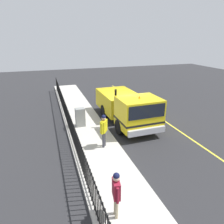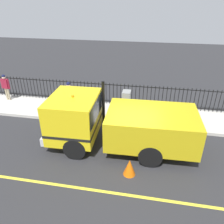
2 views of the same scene
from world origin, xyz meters
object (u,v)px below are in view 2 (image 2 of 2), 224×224
object	(u,v)px
utility_cabinet	(126,101)
traffic_cone	(129,167)
pedestrian_distant	(5,85)
work_truck	(111,121)
worker_standing	(69,94)

from	to	relation	value
utility_cabinet	traffic_cone	size ratio (longest dim) A/B	1.81
pedestrian_distant	utility_cabinet	size ratio (longest dim) A/B	1.38
work_truck	utility_cabinet	size ratio (longest dim) A/B	5.35
worker_standing	pedestrian_distant	xyz separation A→B (m)	(0.90, 4.55, -0.09)
worker_standing	traffic_cone	bearing A→B (deg)	-12.10
worker_standing	pedestrian_distant	bearing A→B (deg)	-155.78
work_truck	pedestrian_distant	xyz separation A→B (m)	(3.40, 7.37, -0.09)
work_truck	utility_cabinet	world-z (taller)	work_truck
work_truck	pedestrian_distant	world-z (taller)	work_truck
worker_standing	utility_cabinet	bearing A→B (deg)	48.53
pedestrian_distant	traffic_cone	size ratio (longest dim) A/B	2.49
utility_cabinet	traffic_cone	xyz separation A→B (m)	(-4.95, -0.76, -0.43)
worker_standing	traffic_cone	size ratio (longest dim) A/B	2.70
pedestrian_distant	utility_cabinet	world-z (taller)	pedestrian_distant
pedestrian_distant	utility_cabinet	xyz separation A→B (m)	(-0.17, -7.67, -0.42)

